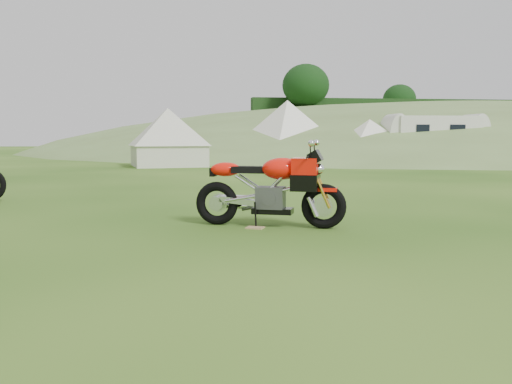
{
  "coord_description": "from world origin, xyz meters",
  "views": [
    {
      "loc": [
        -0.85,
        -6.24,
        1.35
      ],
      "look_at": [
        0.18,
        0.4,
        0.66
      ],
      "focal_mm": 40.0,
      "sensor_mm": 36.0,
      "label": 1
    }
  ],
  "objects": [
    {
      "name": "tent_right",
      "position": [
        8.46,
        19.25,
        1.12
      ],
      "size": [
        2.92,
        2.92,
        2.25
      ],
      "primitive_type": null,
      "rotation": [
        0.0,
        0.0,
        0.13
      ],
      "color": "white",
      "rests_on": "ground"
    },
    {
      "name": "caravan",
      "position": [
        11.59,
        19.16,
        1.12
      ],
      "size": [
        4.92,
        2.49,
        2.23
      ],
      "primitive_type": null,
      "rotation": [
        0.0,
        0.0,
        -0.08
      ],
      "color": "silver",
      "rests_on": "ground"
    },
    {
      "name": "tent_mid",
      "position": [
        5.12,
        21.93,
        1.43
      ],
      "size": [
        4.39,
        4.39,
        2.87
      ],
      "primitive_type": null,
      "rotation": [
        0.0,
        0.0,
        0.43
      ],
      "color": "white",
      "rests_on": "ground"
    },
    {
      "name": "ground",
      "position": [
        0.0,
        0.0,
        0.0
      ],
      "size": [
        120.0,
        120.0,
        0.0
      ],
      "primitive_type": "plane",
      "color": "#234D10",
      "rests_on": "ground"
    },
    {
      "name": "tent_left",
      "position": [
        -0.8,
        18.1,
        1.25
      ],
      "size": [
        3.28,
        3.28,
        2.51
      ],
      "primitive_type": null,
      "rotation": [
        0.0,
        0.0,
        0.14
      ],
      "color": "silver",
      "rests_on": "ground"
    },
    {
      "name": "sport_motorcycle",
      "position": [
        0.61,
        1.89,
        0.64
      ],
      "size": [
        2.17,
        1.29,
        1.28
      ],
      "primitive_type": null,
      "rotation": [
        0.0,
        0.0,
        -0.39
      ],
      "color": "red",
      "rests_on": "ground"
    },
    {
      "name": "hedgerow",
      "position": [
        24.0,
        40.0,
        0.0
      ],
      "size": [
        36.0,
        1.2,
        8.6
      ],
      "primitive_type": null,
      "color": "black",
      "rests_on": "ground"
    },
    {
      "name": "plywood_board",
      "position": [
        0.38,
        1.75,
        0.01
      ],
      "size": [
        0.31,
        0.28,
        0.02
      ],
      "primitive_type": "cube",
      "rotation": [
        0.0,
        0.0,
        -0.48
      ],
      "color": "tan",
      "rests_on": "ground"
    },
    {
      "name": "hillside",
      "position": [
        24.0,
        40.0,
        0.0
      ],
      "size": [
        80.0,
        64.0,
        8.0
      ],
      "primitive_type": "ellipsoid",
      "color": "olive",
      "rests_on": "ground"
    }
  ]
}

